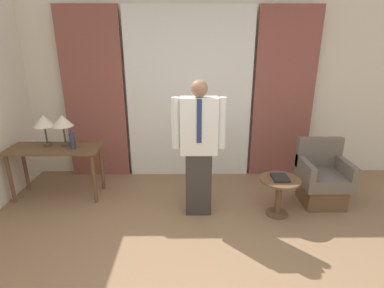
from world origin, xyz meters
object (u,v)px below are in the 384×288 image
table_lamp_right (62,122)px  armchair (322,180)px  bottle_near_edge (72,141)px  desk (55,155)px  side_table (279,190)px  person (198,145)px  table_lamp_left (44,122)px  book (280,178)px

table_lamp_right → armchair: size_ratio=0.50×
table_lamp_right → bottle_near_edge: size_ratio=1.55×
desk → side_table: size_ratio=2.49×
table_lamp_right → person: size_ratio=0.25×
table_lamp_left → book: (3.07, -0.61, -0.55)m
bottle_near_edge → person: size_ratio=0.16×
bottle_near_edge → book: bearing=-10.1°
bottle_near_edge → book: bottle_near_edge is taller
table_lamp_left → side_table: bearing=-11.3°
table_lamp_right → armchair: (3.48, -0.31, -0.73)m
bottle_near_edge → person: bearing=-14.2°
person → armchair: (1.66, 0.25, -0.59)m
bottle_near_edge → person: (1.67, -0.42, 0.08)m
table_lamp_right → book: (2.82, -0.61, -0.55)m
desk → bottle_near_edge: (0.28, -0.04, 0.23)m
armchair → book: 0.75m
person → table_lamp_left: bearing=165.0°
desk → table_lamp_right: table_lamp_right is taller
desk → book: 2.99m
table_lamp_left → side_table: size_ratio=0.86×
bottle_near_edge → side_table: bottle_near_edge is taller
bottle_near_edge → armchair: bottle_near_edge is taller
side_table → book: bearing=118.1°
bottle_near_edge → desk: bearing=171.5°
table_lamp_right → desk: bearing=-144.0°
table_lamp_left → table_lamp_right: size_ratio=1.00×
armchair → desk: bearing=176.6°
desk → armchair: (3.61, -0.22, -0.28)m
armchair → side_table: armchair is taller
armchair → book: (-0.67, -0.30, 0.18)m
desk → armchair: armchair is taller
table_lamp_left → side_table: (3.07, -0.61, -0.72)m
table_lamp_left → person: person is taller
table_lamp_left → bottle_near_edge: size_ratio=1.55×
desk → bottle_near_edge: bearing=-8.5°
person → desk: bearing=166.6°
side_table → armchair: bearing=24.7°
bottle_near_edge → side_table: size_ratio=0.56×
book → table_lamp_left: bearing=168.8°
table_lamp_right → book: size_ratio=1.83×
desk → side_table: 3.00m
desk → side_table: (2.94, -0.52, -0.27)m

